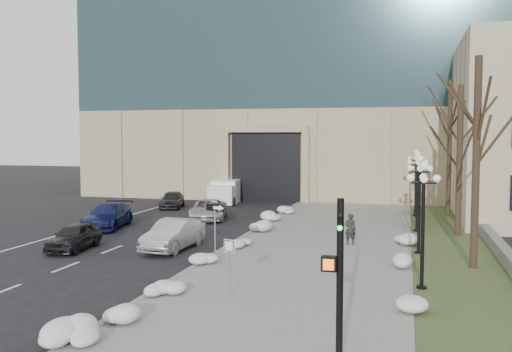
# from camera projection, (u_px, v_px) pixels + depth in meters

# --- Properties ---
(ground) EXTENTS (160.00, 160.00, 0.00)m
(ground) POSITION_uv_depth(u_px,v_px,m) (140.00, 324.00, 17.20)
(ground) COLOR black
(ground) RESTS_ON ground
(sidewalk) EXTENTS (9.00, 40.00, 0.12)m
(sidewalk) POSITION_uv_depth(u_px,v_px,m) (323.00, 243.00, 29.80)
(sidewalk) COLOR gray
(sidewalk) RESTS_ON ground
(curb) EXTENTS (0.30, 40.00, 0.14)m
(curb) POSITION_uv_depth(u_px,v_px,m) (240.00, 239.00, 30.95)
(curb) COLOR gray
(curb) RESTS_ON ground
(grass_strip) EXTENTS (4.00, 40.00, 0.10)m
(grass_strip) POSITION_uv_depth(u_px,v_px,m) (454.00, 250.00, 28.13)
(grass_strip) COLOR #394723
(grass_strip) RESTS_ON ground
(stone_wall) EXTENTS (0.50, 30.00, 0.70)m
(stone_wall) POSITION_uv_depth(u_px,v_px,m) (491.00, 239.00, 29.52)
(stone_wall) COLOR gray
(stone_wall) RESTS_ON ground
(office_tower) EXTENTS (40.00, 24.70, 36.00)m
(office_tower) POSITION_uv_depth(u_px,v_px,m) (312.00, 11.00, 58.44)
(office_tower) COLOR tan
(office_tower) RESTS_ON ground
(car_a) EXTENTS (2.01, 4.06, 1.33)m
(car_a) POSITION_uv_depth(u_px,v_px,m) (74.00, 237.00, 28.38)
(car_a) COLOR black
(car_a) RESTS_ON ground
(car_b) EXTENTS (1.82, 4.64, 1.51)m
(car_b) POSITION_uv_depth(u_px,v_px,m) (173.00, 235.00, 28.42)
(car_b) COLOR #ADB1B5
(car_b) RESTS_ON ground
(car_c) EXTENTS (2.99, 5.41, 1.48)m
(car_c) POSITION_uv_depth(u_px,v_px,m) (108.00, 216.00, 35.24)
(car_c) COLOR navy
(car_c) RESTS_ON ground
(car_d) EXTENTS (3.34, 5.27, 1.35)m
(car_d) POSITION_uv_depth(u_px,v_px,m) (209.00, 210.00, 38.77)
(car_d) COLOR silver
(car_d) RESTS_ON ground
(car_e) EXTENTS (2.50, 4.23, 1.35)m
(car_e) POSITION_uv_depth(u_px,v_px,m) (172.00, 199.00, 45.04)
(car_e) COLOR #2A292E
(car_e) RESTS_ON ground
(pedestrian) EXTENTS (0.66, 0.51, 1.59)m
(pedestrian) POSITION_uv_depth(u_px,v_px,m) (350.00, 229.00, 29.21)
(pedestrian) COLOR black
(pedestrian) RESTS_ON sidewalk
(box_truck) EXTENTS (2.78, 6.32, 1.94)m
(box_truck) POSITION_uv_depth(u_px,v_px,m) (227.00, 191.00, 48.78)
(box_truck) COLOR white
(box_truck) RESTS_ON ground
(one_way_sign) EXTENTS (0.98, 0.47, 2.66)m
(one_way_sign) POSITION_uv_depth(u_px,v_px,m) (218.00, 215.00, 25.19)
(one_way_sign) COLOR slate
(one_way_sign) RESTS_ON ground
(keep_sign) EXTENTS (0.44, 0.17, 2.08)m
(keep_sign) POSITION_uv_depth(u_px,v_px,m) (229.00, 255.00, 19.84)
(keep_sign) COLOR slate
(keep_sign) RESTS_ON ground
(traffic_signal) EXTENTS (0.71, 0.95, 4.20)m
(traffic_signal) POSITION_uv_depth(u_px,v_px,m) (338.00, 286.00, 13.58)
(traffic_signal) COLOR black
(traffic_signal) RESTS_ON ground
(snow_clump_a) EXTENTS (1.10, 1.60, 0.36)m
(snow_clump_a) POSITION_uv_depth(u_px,v_px,m) (81.00, 341.00, 14.96)
(snow_clump_a) COLOR white
(snow_clump_a) RESTS_ON sidewalk
(snow_clump_b) EXTENTS (1.10, 1.60, 0.36)m
(snow_clump_b) POSITION_uv_depth(u_px,v_px,m) (168.00, 288.00, 20.11)
(snow_clump_b) COLOR white
(snow_clump_b) RESTS_ON sidewalk
(snow_clump_c) EXTENTS (1.10, 1.60, 0.36)m
(snow_clump_c) POSITION_uv_depth(u_px,v_px,m) (208.00, 260.00, 24.65)
(snow_clump_c) COLOR white
(snow_clump_c) RESTS_ON sidewalk
(snow_clump_d) EXTENTS (1.10, 1.60, 0.36)m
(snow_clump_d) POSITION_uv_depth(u_px,v_px,m) (235.00, 243.00, 28.73)
(snow_clump_d) COLOR white
(snow_clump_d) RESTS_ON sidewalk
(snow_clump_e) EXTENTS (1.10, 1.60, 0.36)m
(snow_clump_e) POSITION_uv_depth(u_px,v_px,m) (261.00, 230.00, 32.70)
(snow_clump_e) COLOR white
(snow_clump_e) RESTS_ON sidewalk
(snow_clump_f) EXTENTS (1.10, 1.60, 0.36)m
(snow_clump_f) POSITION_uv_depth(u_px,v_px,m) (272.00, 218.00, 37.63)
(snow_clump_f) COLOR white
(snow_clump_f) RESTS_ON sidewalk
(snow_clump_g) EXTENTS (1.10, 1.60, 0.36)m
(snow_clump_g) POSITION_uv_depth(u_px,v_px,m) (286.00, 211.00, 40.98)
(snow_clump_g) COLOR white
(snow_clump_g) RESTS_ON sidewalk
(snow_clump_h) EXTENTS (1.10, 1.60, 0.36)m
(snow_clump_h) POSITION_uv_depth(u_px,v_px,m) (403.00, 306.00, 17.99)
(snow_clump_h) COLOR white
(snow_clump_h) RESTS_ON sidewalk
(snow_clump_i) EXTENTS (1.10, 1.60, 0.36)m
(snow_clump_i) POSITION_uv_depth(u_px,v_px,m) (395.00, 263.00, 24.13)
(snow_clump_i) COLOR white
(snow_clump_i) RESTS_ON sidewalk
(snow_clump_j) EXTENTS (1.10, 1.60, 0.36)m
(snow_clump_j) POSITION_uv_depth(u_px,v_px,m) (402.00, 241.00, 29.14)
(snow_clump_j) COLOR white
(snow_clump_j) RESTS_ON sidewalk
(snow_clump_k) EXTENTS (1.10, 1.60, 0.36)m
(snow_clump_k) POSITION_uv_depth(u_px,v_px,m) (120.00, 317.00, 16.97)
(snow_clump_k) COLOR white
(snow_clump_k) RESTS_ON sidewalk
(snow_clump_l) EXTENTS (1.10, 1.60, 0.36)m
(snow_clump_l) POSITION_uv_depth(u_px,v_px,m) (71.00, 337.00, 15.21)
(snow_clump_l) COLOR white
(snow_clump_l) RESTS_ON sidewalk
(lamppost_a) EXTENTS (1.18, 1.18, 4.76)m
(lamppost_a) POSITION_uv_depth(u_px,v_px,m) (423.00, 208.00, 20.64)
(lamppost_a) COLOR black
(lamppost_a) RESTS_ON ground
(lamppost_b) EXTENTS (1.18, 1.18, 4.76)m
(lamppost_b) POSITION_uv_depth(u_px,v_px,m) (420.00, 191.00, 26.91)
(lamppost_b) COLOR black
(lamppost_b) RESTS_ON ground
(lamppost_c) EXTENTS (1.18, 1.18, 4.76)m
(lamppost_c) POSITION_uv_depth(u_px,v_px,m) (417.00, 181.00, 33.17)
(lamppost_c) COLOR black
(lamppost_c) RESTS_ON ground
(lamppost_d) EXTENTS (1.18, 1.18, 4.76)m
(lamppost_d) POSITION_uv_depth(u_px,v_px,m) (416.00, 174.00, 39.44)
(lamppost_d) COLOR black
(lamppost_d) RESTS_ON ground
(tree_near) EXTENTS (3.20, 3.20, 9.00)m
(tree_near) POSITION_uv_depth(u_px,v_px,m) (477.00, 132.00, 23.74)
(tree_near) COLOR black
(tree_near) RESTS_ON ground
(tree_mid) EXTENTS (3.20, 3.20, 8.50)m
(tree_mid) POSITION_uv_depth(u_px,v_px,m) (460.00, 139.00, 31.48)
(tree_mid) COLOR black
(tree_mid) RESTS_ON ground
(tree_far) EXTENTS (3.20, 3.20, 9.50)m
(tree_far) POSITION_uv_depth(u_px,v_px,m) (450.00, 129.00, 39.14)
(tree_far) COLOR black
(tree_far) RESTS_ON ground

